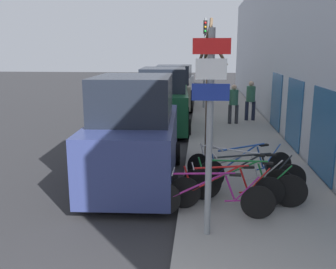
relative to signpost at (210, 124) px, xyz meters
name	(u,v)px	position (x,y,z in m)	size (l,w,h in m)	color
ground_plane	(163,136)	(-1.52, 7.66, -1.98)	(80.00, 80.00, 0.00)	#28282B
sidewalk_curb	(229,121)	(1.08, 10.46, -1.90)	(3.20, 32.00, 0.15)	gray
building_facade	(275,47)	(2.83, 10.40, 1.25)	(0.23, 32.00, 6.50)	#B2B7C1
signpost	(210,124)	(0.00, 0.00, 0.00)	(0.56, 0.12, 3.26)	gray
bicycle_0	(210,197)	(0.06, 0.66, -1.46)	(2.29, 0.44, 0.85)	black
bicycle_1	(226,190)	(0.37, 1.07, -1.46)	(2.21, 0.44, 0.85)	black
bicycle_2	(243,184)	(0.71, 1.33, -1.44)	(2.40, 0.50, 0.90)	black
bicycle_3	(248,179)	(0.84, 1.62, -1.43)	(2.42, 0.62, 0.94)	black
bicycle_4	(238,174)	(0.66, 1.91, -1.42)	(2.16, 1.40, 0.94)	black
bicycle_5	(246,169)	(0.87, 2.28, -1.42)	(2.20, 1.15, 0.95)	black
parked_car_0	(135,135)	(-1.67, 2.78, -0.84)	(2.22, 4.49, 2.53)	navy
parked_car_1	(164,102)	(-1.60, 8.93, -0.87)	(2.27, 4.89, 2.43)	#144728
parked_car_2	(173,89)	(-1.64, 14.24, -0.93)	(2.20, 4.39, 2.32)	gray
parked_car_3	(178,83)	(-1.69, 19.50, -1.01)	(2.18, 4.63, 2.12)	#B2B7BC
pedestrian_near	(234,101)	(1.18, 9.58, -0.91)	(0.42, 0.35, 1.59)	#333338
pedestrian_far	(251,98)	(1.96, 10.39, -0.86)	(0.44, 0.37, 1.67)	#1E2338
street_tree	(209,97)	(0.07, 4.23, -0.10)	(0.80, 1.89, 3.73)	brown
traffic_light	(205,51)	(0.00, 13.75, 1.06)	(0.20, 0.30, 4.50)	gray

